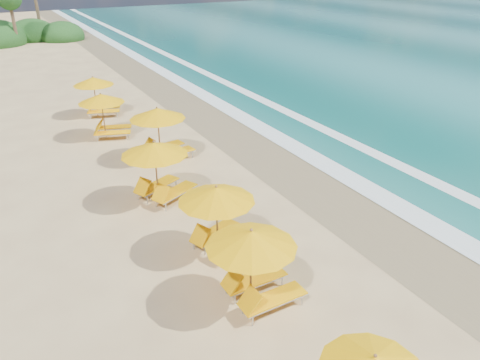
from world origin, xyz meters
The scene contains 9 objects.
ground centered at (0.00, 0.00, 0.00)m, with size 160.00×160.00×0.00m, color tan.
wet_sand centered at (4.00, 0.00, 0.01)m, with size 4.00×160.00×0.01m, color olive.
surf_foam centered at (6.70, 0.00, 0.03)m, with size 4.00×160.00×0.01m.
station_2 centered at (-2.23, -5.04, 1.41)m, with size 2.74×2.53×2.52m.
station_3 centered at (-1.93, -2.24, 1.40)m, with size 3.24×3.19×2.50m.
station_4 centered at (-2.44, 2.09, 1.47)m, with size 3.44×3.43×2.62m.
station_5 centered at (-0.88, 6.03, 1.49)m, with size 3.12×2.96×2.65m.
station_6 centered at (-2.46, 10.33, 1.37)m, with size 3.14×3.07×2.45m.
station_7 centered at (-1.97, 14.34, 1.37)m, with size 3.08×3.00×2.44m.
Camera 1 is at (-7.57, -13.82, 8.89)m, focal length 34.48 mm.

